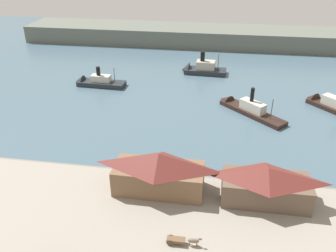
# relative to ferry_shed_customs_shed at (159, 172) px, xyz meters

# --- Properties ---
(ground_plane) EXTENTS (320.00, 320.00, 0.00)m
(ground_plane) POSITION_rel_ferry_shed_customs_shed_xyz_m (1.84, 9.52, -5.67)
(ground_plane) COLOR #476070
(quay_promenade) EXTENTS (110.00, 36.00, 1.20)m
(quay_promenade) POSITION_rel_ferry_shed_customs_shed_xyz_m (1.84, -12.48, -5.07)
(quay_promenade) COLOR gray
(quay_promenade) RESTS_ON ground
(seawall_edge) EXTENTS (110.00, 0.80, 1.00)m
(seawall_edge) POSITION_rel_ferry_shed_customs_shed_xyz_m (1.84, 5.92, -5.17)
(seawall_edge) COLOR slate
(seawall_edge) RESTS_ON ground
(ferry_shed_customs_shed) EXTENTS (18.63, 8.20, 8.79)m
(ferry_shed_customs_shed) POSITION_rel_ferry_shed_customs_shed_xyz_m (0.00, 0.00, 0.00)
(ferry_shed_customs_shed) COLOR brown
(ferry_shed_customs_shed) RESTS_ON quay_promenade
(ferry_shed_west_terminal) EXTENTS (17.33, 8.13, 7.69)m
(ferry_shed_west_terminal) POSITION_rel_ferry_shed_customs_shed_xyz_m (21.31, -0.04, -0.56)
(ferry_shed_west_terminal) COLOR brown
(ferry_shed_west_terminal) RESTS_ON quay_promenade
(horse_cart) EXTENTS (6.00, 1.37, 1.87)m
(horse_cart) POSITION_rel_ferry_shed_customs_shed_xyz_m (6.59, -14.02, -3.54)
(horse_cart) COLOR brown
(horse_cart) RESTS_ON quay_promenade
(ferry_departing_north) EXTENTS (20.98, 20.15, 9.94)m
(ferry_departing_north) POSITION_rel_ferry_shed_customs_shed_xyz_m (19.15, 43.22, -4.39)
(ferry_departing_north) COLOR black
(ferry_departing_north) RESTS_ON ground
(ferry_approaching_west) EXTENTS (18.91, 6.43, 8.76)m
(ferry_approaching_west) POSITION_rel_ferry_shed_customs_shed_xyz_m (-33.58, 56.87, -4.39)
(ferry_approaching_west) COLOR #23282D
(ferry_approaching_west) RESTS_ON ground
(ferry_near_quay) EXTENTS (16.86, 17.89, 10.92)m
(ferry_near_quay) POSITION_rel_ferry_shed_customs_shed_xyz_m (45.46, 49.61, -4.19)
(ferry_near_quay) COLOR black
(ferry_near_quay) RESTS_ON ground
(ferry_moored_west) EXTENTS (17.70, 7.35, 10.80)m
(ferry_moored_west) POSITION_rel_ferry_shed_customs_shed_xyz_m (3.05, 75.72, -3.94)
(ferry_moored_west) COLOR #23282D
(ferry_moored_west) RESTS_ON ground
(far_headland) EXTENTS (180.00, 24.00, 8.00)m
(far_headland) POSITION_rel_ferry_shed_customs_shed_xyz_m (1.84, 119.52, -1.67)
(far_headland) COLOR #60665B
(far_headland) RESTS_ON ground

